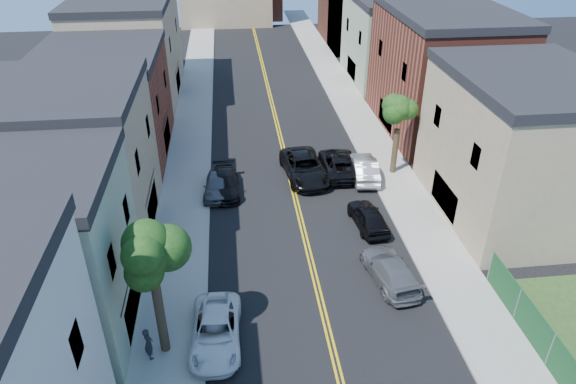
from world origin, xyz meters
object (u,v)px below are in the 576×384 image
object	(u,v)px
white_pickup	(216,331)
pedestrian_left	(148,343)
grey_car_right	(390,270)
black_suv_lane	(305,167)
dark_car_right_far	(339,163)
grey_car_left	(217,185)
black_car_left	(225,183)
black_car_right	(368,217)
silver_car_right	(364,168)

from	to	relation	value
white_pickup	pedestrian_left	xyz separation A→B (m)	(-3.05, -0.70, 0.30)
grey_car_right	black_suv_lane	xyz separation A→B (m)	(-3.02, 12.35, 0.13)
dark_car_right_far	pedestrian_left	distance (m)	21.02
grey_car_left	pedestrian_left	distance (m)	15.15
white_pickup	black_car_left	xyz separation A→B (m)	(0.61, 14.38, -0.02)
black_car_left	pedestrian_left	distance (m)	15.52
black_car_right	black_suv_lane	xyz separation A→B (m)	(-3.15, 6.97, 0.12)
white_pickup	pedestrian_left	world-z (taller)	pedestrian_left
pedestrian_left	white_pickup	bearing A→B (deg)	-98.00
silver_car_right	dark_car_right_far	bearing A→B (deg)	-25.77
grey_car_right	black_suv_lane	world-z (taller)	black_suv_lane
grey_car_right	dark_car_right_far	distance (m)	12.82
black_car_right	black_suv_lane	world-z (taller)	black_suv_lane
black_car_right	black_suv_lane	distance (m)	7.65
silver_car_right	black_car_left	bearing A→B (deg)	9.95
black_car_left	black_suv_lane	world-z (taller)	black_suv_lane
grey_car_left	silver_car_right	size ratio (longest dim) A/B	0.85
white_pickup	grey_car_right	world-z (taller)	grey_car_right
grey_car_right	pedestrian_left	world-z (taller)	pedestrian_left
silver_car_right	black_suv_lane	bearing A→B (deg)	-2.12
white_pickup	pedestrian_left	distance (m)	3.15
black_suv_lane	dark_car_right_far	bearing A→B (deg)	3.80
black_car_right	dark_car_right_far	bearing A→B (deg)	-92.27
silver_car_right	dark_car_right_far	size ratio (longest dim) A/B	0.88
grey_car_left	silver_car_right	bearing A→B (deg)	10.98
white_pickup	black_car_right	xyz separation A→B (m)	(9.73, 8.87, 0.03)
black_car_right	black_car_left	bearing A→B (deg)	-36.70
white_pickup	black_car_left	world-z (taller)	white_pickup
dark_car_right_far	grey_car_right	bearing A→B (deg)	92.19
grey_car_left	dark_car_right_far	bearing A→B (deg)	18.08
black_suv_lane	white_pickup	bearing A→B (deg)	-118.39
grey_car_right	black_car_right	size ratio (longest dim) A/B	1.16
grey_car_left	black_car_right	world-z (taller)	black_car_right
grey_car_right	silver_car_right	xyz separation A→B (m)	(1.41, 11.81, 0.09)
silver_car_right	pedestrian_left	world-z (taller)	pedestrian_left
white_pickup	black_car_right	distance (m)	13.16
black_car_left	dark_car_right_far	xyz separation A→B (m)	(8.69, 1.93, 0.10)
white_pickup	black_car_left	bearing A→B (deg)	89.95
grey_car_left	black_car_right	bearing A→B (deg)	-23.47
black_suv_lane	silver_car_right	bearing A→B (deg)	-12.85
black_car_left	black_suv_lane	xyz separation A→B (m)	(5.96, 1.46, 0.17)
black_car_right	dark_car_right_far	world-z (taller)	dark_car_right_far
grey_car_right	dark_car_right_far	world-z (taller)	dark_car_right_far
black_car_left	black_car_right	xyz separation A→B (m)	(9.11, -5.51, 0.05)
grey_car_left	grey_car_right	size ratio (longest dim) A/B	0.84
dark_car_right_far	black_suv_lane	distance (m)	2.77
grey_car_right	dark_car_right_far	bearing A→B (deg)	-96.57
grey_car_right	black_suv_lane	size ratio (longest dim) A/B	0.81
dark_car_right_far	black_suv_lane	size ratio (longest dim) A/B	0.91
black_car_left	black_car_right	bearing A→B (deg)	-32.94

